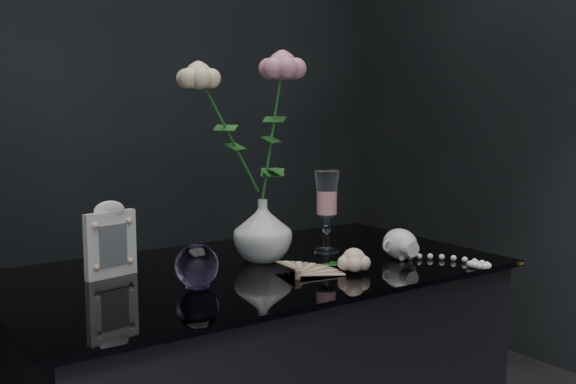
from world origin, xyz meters
TOP-DOWN VIEW (x-y plane):
  - vase at (0.05, 0.09)m, footprint 0.14×0.14m
  - wine_glass at (0.21, 0.08)m, footprint 0.07×0.07m
  - picture_frame at (-0.28, 0.14)m, footprint 0.13×0.11m
  - paperweight at (-0.18, -0.02)m, footprint 0.09×0.09m
  - paper_fan at (0.02, -0.08)m, footprint 0.21×0.18m
  - loose_rose at (0.14, -0.10)m, footprint 0.16×0.18m
  - pearl_jar at (0.31, -0.07)m, footprint 0.26×0.27m
  - roses at (0.01, 0.09)m, footprint 0.29×0.11m

SIDE VIEW (x-z plane):
  - paper_fan at x=0.02m, z-range 0.76..0.78m
  - loose_rose at x=0.14m, z-range 0.76..0.81m
  - pearl_jar at x=0.31m, z-range 0.76..0.83m
  - paperweight at x=-0.18m, z-range 0.76..0.85m
  - vase at x=0.05m, z-range 0.76..0.90m
  - picture_frame at x=-0.28m, z-range 0.76..0.92m
  - wine_glass at x=0.21m, z-range 0.76..0.95m
  - roses at x=0.01m, z-range 0.89..1.27m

